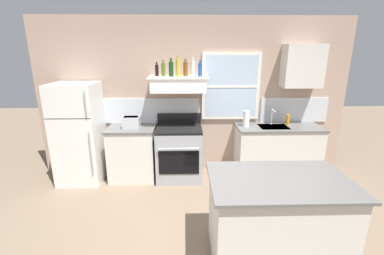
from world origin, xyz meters
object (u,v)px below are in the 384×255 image
at_px(toaster, 131,122).
at_px(bottle_amber_wine, 186,69).
at_px(bottle_champagne_gold_foil, 178,68).
at_px(paper_towel_roll, 246,119).
at_px(kitchen_island, 276,219).
at_px(refrigerator, 79,134).
at_px(bottle_clear_tall, 193,68).
at_px(bottle_olive_oil_square, 163,69).
at_px(bottle_blue_liqueur, 200,70).
at_px(dish_soap_bottle, 288,120).
at_px(stove_range, 179,152).
at_px(bottle_balsamic_dark, 157,70).
at_px(bottle_dark_green_wine, 171,69).

distance_m(toaster, bottle_amber_wine, 1.25).
bearing_deg(bottle_champagne_gold_foil, paper_towel_roll, -0.10).
bearing_deg(bottle_amber_wine, kitchen_island, -65.25).
bearing_deg(paper_towel_roll, refrigerator, -178.76).
distance_m(bottle_amber_wine, bottle_clear_tall, 0.12).
distance_m(toaster, bottle_olive_oil_square, 1.01).
distance_m(bottle_blue_liqueur, paper_towel_roll, 1.12).
xyz_separation_m(bottle_blue_liqueur, dish_soap_bottle, (1.53, 0.09, -0.85)).
relative_size(paper_towel_roll, kitchen_island, 0.19).
bearing_deg(stove_range, dish_soap_bottle, 4.18).
bearing_deg(paper_towel_roll, dish_soap_bottle, 7.62).
height_order(bottle_champagne_gold_foil, kitchen_island, bottle_champagne_gold_foil).
distance_m(toaster, bottle_balsamic_dark, 0.95).
bearing_deg(bottle_blue_liqueur, refrigerator, -178.10).
bearing_deg(kitchen_island, dish_soap_bottle, 67.37).
xyz_separation_m(bottle_balsamic_dark, bottle_champagne_gold_foil, (0.35, -0.08, 0.04)).
bearing_deg(bottle_clear_tall, paper_towel_roll, -6.78).
height_order(bottle_balsamic_dark, bottle_olive_oil_square, bottle_olive_oil_square).
bearing_deg(bottle_champagne_gold_foil, dish_soap_bottle, 2.99).
bearing_deg(bottle_olive_oil_square, stove_range, -28.05).
xyz_separation_m(bottle_dark_green_wine, paper_towel_roll, (1.24, -0.03, -0.82)).
bearing_deg(bottle_olive_oil_square, bottle_clear_tall, 1.84).
bearing_deg(bottle_clear_tall, bottle_blue_liqueur, -41.77).
distance_m(refrigerator, paper_towel_roll, 2.79).
bearing_deg(refrigerator, bottle_balsamic_dark, 6.07).
xyz_separation_m(toaster, stove_range, (0.79, -0.01, -0.54)).
height_order(refrigerator, stove_range, refrigerator).
xyz_separation_m(bottle_blue_liqueur, kitchen_island, (0.69, -1.92, -1.40)).
bearing_deg(bottle_blue_liqueur, toaster, -178.47).
relative_size(bottle_balsamic_dark, paper_towel_roll, 0.84).
relative_size(stove_range, bottle_dark_green_wine, 3.82).
height_order(bottle_champagne_gold_foil, bottle_clear_tall, bottle_champagne_gold_foil).
distance_m(toaster, paper_towel_roll, 1.92).
relative_size(bottle_dark_green_wine, bottle_amber_wine, 1.04).
height_order(bottle_dark_green_wine, dish_soap_bottle, bottle_dark_green_wine).
bearing_deg(bottle_blue_liqueur, bottle_amber_wine, 160.85).
bearing_deg(bottle_amber_wine, dish_soap_bottle, 0.42).
bearing_deg(bottle_balsamic_dark, toaster, -166.92).
xyz_separation_m(stove_range, bottle_clear_tall, (0.24, 0.14, 1.41)).
bearing_deg(bottle_blue_liqueur, bottle_olive_oil_square, 171.84).
height_order(toaster, bottle_champagne_gold_foil, bottle_champagne_gold_foil).
relative_size(refrigerator, bottle_amber_wine, 6.06).
relative_size(toaster, bottle_olive_oil_square, 1.14).
relative_size(stove_range, bottle_clear_tall, 3.62).
bearing_deg(stove_range, kitchen_island, -61.01).
distance_m(bottle_champagne_gold_foil, dish_soap_bottle, 2.08).
xyz_separation_m(bottle_dark_green_wine, bottle_blue_liqueur, (0.46, -0.02, -0.01)).
bearing_deg(refrigerator, toaster, 2.38).
relative_size(refrigerator, toaster, 5.57).
bearing_deg(refrigerator, bottle_champagne_gold_foil, 2.15).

